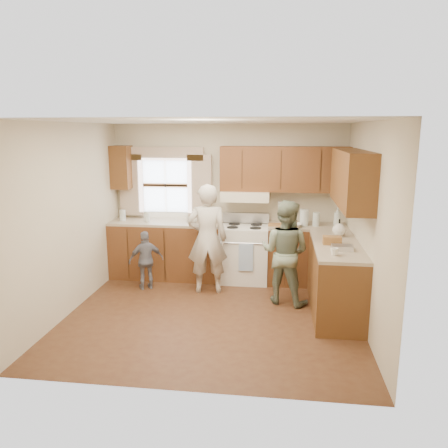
# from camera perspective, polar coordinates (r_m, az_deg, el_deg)

# --- Properties ---
(room) EXTENTS (3.80, 3.80, 3.80)m
(room) POSITION_cam_1_polar(r_m,az_deg,el_deg) (5.52, -1.56, 0.18)
(room) COLOR #442415
(room) RESTS_ON ground
(kitchen_fixtures) EXTENTS (3.80, 2.25, 2.15)m
(kitchen_fixtures) POSITION_cam_1_polar(r_m,az_deg,el_deg) (6.60, 5.19, -1.55)
(kitchen_fixtures) COLOR #43210E
(kitchen_fixtures) RESTS_ON ground
(stove) EXTENTS (0.76, 0.67, 1.07)m
(stove) POSITION_cam_1_polar(r_m,az_deg,el_deg) (7.06, 2.69, -3.72)
(stove) COLOR silver
(stove) RESTS_ON ground
(woman_left) EXTENTS (0.65, 0.48, 1.64)m
(woman_left) POSITION_cam_1_polar(r_m,az_deg,el_deg) (6.47, -2.20, -1.95)
(woman_left) COLOR beige
(woman_left) RESTS_ON ground
(woman_right) EXTENTS (0.86, 0.77, 1.46)m
(woman_right) POSITION_cam_1_polar(r_m,az_deg,el_deg) (6.14, 7.96, -3.68)
(woman_right) COLOR #25412C
(woman_right) RESTS_ON ground
(child) EXTENTS (0.57, 0.44, 0.91)m
(child) POSITION_cam_1_polar(r_m,az_deg,el_deg) (6.78, -10.13, -4.68)
(child) COLOR slate
(child) RESTS_ON ground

